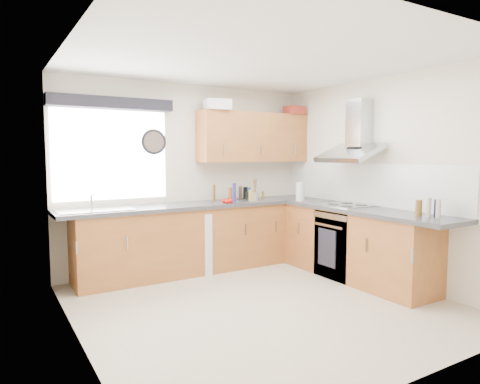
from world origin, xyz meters
TOP-DOWN VIEW (x-y plane):
  - ground_plane at (0.00, 0.00)m, footprint 3.60×3.60m
  - ceiling at (0.00, 0.00)m, footprint 3.60×3.60m
  - wall_back at (0.00, 1.80)m, footprint 3.60×0.02m
  - wall_front at (0.00, -1.80)m, footprint 3.60×0.02m
  - wall_left at (-1.80, 0.00)m, footprint 0.02×3.60m
  - wall_right at (1.80, 0.00)m, footprint 0.02×3.60m
  - window at (-1.05, 1.79)m, footprint 1.40×0.02m
  - window_blind at (-1.05, 1.70)m, footprint 1.50×0.18m
  - splashback at (1.79, 0.30)m, footprint 0.01×3.00m
  - base_cab_back at (-0.10, 1.51)m, footprint 3.00×0.58m
  - base_cab_corner at (1.50, 1.50)m, footprint 0.60×0.60m
  - base_cab_right at (1.51, 0.15)m, footprint 0.58×2.10m
  - worktop_back at (0.00, 1.50)m, footprint 3.60×0.62m
  - worktop_right at (1.50, 0.00)m, footprint 0.62×2.42m
  - sink at (-1.33, 1.50)m, footprint 0.84×0.46m
  - oven at (1.50, 0.30)m, footprint 0.56×0.58m
  - hob_plate at (1.50, 0.30)m, footprint 0.52×0.52m
  - extractor_hood at (1.60, 0.30)m, footprint 0.52×0.78m
  - upper_cabinets at (0.95, 1.62)m, footprint 1.70×0.35m
  - washing_machine at (-0.15, 1.52)m, footprint 0.66×0.65m
  - wall_clock at (-0.50, 1.78)m, footprint 0.34×0.04m
  - casserole at (0.30, 1.52)m, footprint 0.37×0.30m
  - storage_box at (1.60, 1.52)m, footprint 0.27×0.23m
  - utensil_pot at (0.79, 1.35)m, footprint 0.11×0.11m
  - kitchen_roll at (1.35, 1.05)m, footprint 0.14×0.14m
  - tomato_cluster at (0.33, 1.30)m, footprint 0.15×0.15m
  - jar_0 at (0.31, 1.66)m, footprint 0.04×0.04m
  - jar_1 at (0.84, 1.68)m, footprint 0.07×0.07m
  - jar_2 at (0.82, 1.60)m, footprint 0.06×0.06m
  - jar_3 at (1.10, 1.61)m, footprint 0.04×0.04m
  - jar_4 at (0.48, 1.39)m, footprint 0.05×0.05m
  - jar_5 at (0.87, 1.64)m, footprint 0.05×0.05m
  - jar_6 at (0.70, 1.59)m, footprint 0.05×0.05m
  - jar_7 at (0.55, 1.61)m, footprint 0.06×0.06m
  - jar_8 at (0.74, 1.37)m, footprint 0.07×0.07m
  - bottle_0 at (1.51, -0.73)m, footprint 0.07×0.07m
  - bottle_1 at (1.59, -0.89)m, footprint 0.07×0.07m
  - bottle_2 at (1.55, -0.93)m, footprint 0.05×0.05m
  - bottle_3 at (1.52, -0.84)m, footprint 0.05×0.05m

SIDE VIEW (x-z plane):
  - ground_plane at x=0.00m, z-range 0.00..0.00m
  - washing_machine at x=-0.15m, z-range 0.00..0.80m
  - oven at x=1.50m, z-range 0.00..0.85m
  - base_cab_back at x=-0.10m, z-range 0.00..0.86m
  - base_cab_corner at x=1.50m, z-range 0.00..0.86m
  - base_cab_right at x=1.51m, z-range 0.00..0.86m
  - worktop_back at x=0.00m, z-range 0.86..0.91m
  - worktop_right at x=1.50m, z-range 0.86..0.91m
  - hob_plate at x=1.50m, z-range 0.91..0.92m
  - tomato_cluster at x=0.33m, z-range 0.91..0.97m
  - sink at x=-1.33m, z-range 0.90..1.00m
  - jar_3 at x=1.10m, z-range 0.91..1.01m
  - jar_2 at x=0.82m, z-range 0.91..1.02m
  - utensil_pot at x=0.79m, z-range 0.91..1.04m
  - jar_8 at x=0.74m, z-range 0.91..1.06m
  - jar_5 at x=0.87m, z-range 0.91..1.08m
  - bottle_0 at x=1.51m, z-range 0.91..1.08m
  - jar_1 at x=0.84m, z-range 0.91..1.08m
  - jar_7 at x=0.55m, z-range 0.91..1.09m
  - bottle_1 at x=1.59m, z-range 0.91..1.09m
  - bottle_2 at x=1.55m, z-range 0.91..1.10m
  - jar_6 at x=0.70m, z-range 0.91..1.10m
  - bottle_3 at x=1.52m, z-range 0.91..1.12m
  - jar_0 at x=0.31m, z-range 0.91..1.14m
  - kitchen_roll at x=1.35m, z-range 0.91..1.17m
  - jar_4 at x=0.48m, z-range 0.91..1.17m
  - splashback at x=1.79m, z-range 0.91..1.45m
  - wall_back at x=0.00m, z-range 0.00..2.50m
  - wall_front at x=0.00m, z-range 0.00..2.50m
  - wall_left at x=-1.80m, z-range 0.00..2.50m
  - wall_right at x=1.80m, z-range 0.00..2.50m
  - window at x=-1.05m, z-range 1.00..2.10m
  - wall_clock at x=-0.50m, z-range 1.55..1.89m
  - extractor_hood at x=1.60m, z-range 1.44..2.10m
  - upper_cabinets at x=0.95m, z-range 1.45..2.15m
  - window_blind at x=-1.05m, z-range 2.11..2.25m
  - storage_box at x=1.60m, z-range 2.15..2.27m
  - casserole at x=0.30m, z-range 2.15..2.29m
  - ceiling at x=0.00m, z-range 2.49..2.51m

